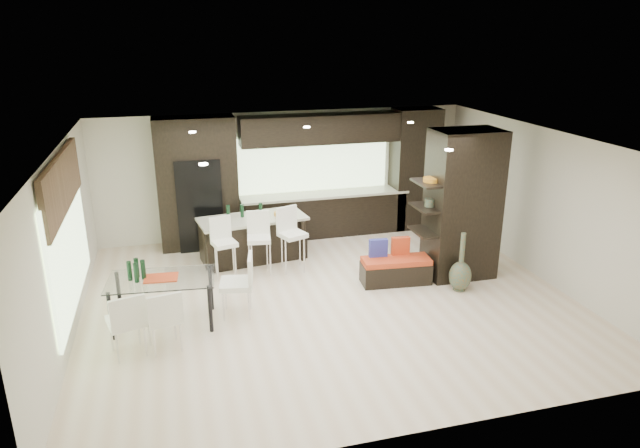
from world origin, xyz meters
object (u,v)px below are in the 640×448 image
object	(u,v)px
chair_far	(127,325)
stool_mid	(259,250)
chair_near	(164,321)
stool_left	(225,254)
floor_vase	(461,262)
bench	(396,271)
stool_right	(293,246)
dining_table	(163,301)
kitchen_island	(253,238)
chair_end	(237,288)

from	to	relation	value
chair_far	stool_mid	bearing A→B (deg)	30.20
chair_near	stool_left	bearing A→B (deg)	52.57
stool_left	floor_vase	xyz separation A→B (m)	(3.88, -1.63, 0.08)
chair_near	chair_far	size ratio (longest dim) A/B	0.98
chair_far	bench	bearing A→B (deg)	-0.11
stool_left	stool_right	size ratio (longest dim) A/B	0.93
dining_table	stool_left	bearing A→B (deg)	59.58
kitchen_island	chair_near	world-z (taller)	chair_near
stool_right	chair_end	xyz separation A→B (m)	(-1.25, -1.50, -0.02)
stool_left	dining_table	distance (m)	1.88
floor_vase	dining_table	distance (m)	4.99
kitchen_island	floor_vase	world-z (taller)	floor_vase
dining_table	chair_far	distance (m)	0.92
stool_right	dining_table	distance (m)	2.81
chair_end	kitchen_island	bearing A→B (deg)	-4.19
stool_left	chair_near	xyz separation A→B (m)	(-1.11, -2.28, -0.02)
stool_left	dining_table	size ratio (longest dim) A/B	0.57
floor_vase	chair_end	size ratio (longest dim) A/B	1.14
kitchen_island	stool_left	distance (m)	0.97
floor_vase	chair_end	world-z (taller)	floor_vase
chair_near	chair_far	xyz separation A→B (m)	(-0.50, -0.01, 0.01)
stool_left	dining_table	bearing A→B (deg)	-139.82
bench	stool_mid	bearing A→B (deg)	160.78
stool_left	chair_end	distance (m)	1.52
dining_table	chair_end	distance (m)	1.13
stool_left	chair_far	size ratio (longest dim) A/B	1.02
chair_end	stool_right	bearing A→B (deg)	-28.62
stool_mid	dining_table	distance (m)	2.31
bench	dining_table	size ratio (longest dim) A/B	0.78
stool_left	stool_mid	size ratio (longest dim) A/B	0.96
dining_table	chair_near	size ratio (longest dim) A/B	1.82
dining_table	stool_right	bearing A→B (deg)	38.08
stool_mid	chair_far	bearing A→B (deg)	-126.33
chair_near	chair_end	size ratio (longest dim) A/B	0.93
floor_vase	dining_table	xyz separation A→B (m)	(-4.99, 0.11, -0.15)
stool_mid	floor_vase	distance (m)	3.63
stool_right	bench	bearing A→B (deg)	-53.00
floor_vase	dining_table	size ratio (longest dim) A/B	0.67
stool_left	bench	xyz separation A→B (m)	(2.92, -1.06, -0.22)
stool_left	dining_table	xyz separation A→B (m)	(-1.11, -1.52, -0.07)
stool_mid	floor_vase	world-z (taller)	floor_vase
stool_right	chair_far	bearing A→B (deg)	-162.49
stool_right	chair_near	bearing A→B (deg)	-157.18
dining_table	chair_near	world-z (taller)	chair_near
stool_mid	chair_near	xyz separation A→B (m)	(-1.74, -2.27, -0.04)
bench	chair_far	xyz separation A→B (m)	(-4.52, -1.23, 0.21)
kitchen_island	chair_near	xyz separation A→B (m)	(-1.74, -3.02, 0.01)
floor_vase	chair_near	bearing A→B (deg)	-172.55
kitchen_island	bench	xyz separation A→B (m)	(2.29, -1.80, -0.19)
stool_mid	kitchen_island	bearing A→B (deg)	98.13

